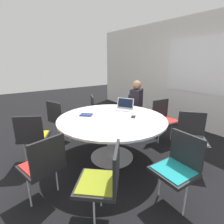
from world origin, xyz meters
TOP-DOWN VIEW (x-y plane):
  - ground_plane at (0.00, 0.00)m, footprint 16.00×16.00m
  - wall_back at (0.00, 2.58)m, footprint 8.00×0.07m
  - conference_table at (0.00, 0.00)m, footprint 1.82×1.82m
  - chair_0 at (-0.85, 1.34)m, footprint 0.58×0.59m
  - chair_1 at (-1.22, 0.43)m, footprint 0.57×0.56m
  - chair_2 at (-1.19, -0.51)m, footprint 0.56×0.55m
  - chair_3 at (-0.56, -1.16)m, footprint 0.58×0.59m
  - chair_4 at (0.38, -1.23)m, footprint 0.51×0.53m
  - chair_5 at (1.01, -0.81)m, footprint 0.61×0.61m
  - chair_6 at (1.29, 0.02)m, footprint 0.45×0.44m
  - chair_7 at (0.92, 0.90)m, footprint 0.61×0.61m
  - chair_8 at (0.07, 1.29)m, footprint 0.46×0.48m
  - person_0 at (-0.66, 1.18)m, footprint 0.37×0.42m
  - laptop at (-0.28, 0.49)m, footprint 0.41×0.37m
  - spiral_notebook at (-0.37, -0.29)m, footprint 0.25×0.26m
  - cell_phone at (0.18, 0.32)m, footprint 0.15×0.15m

SIDE VIEW (x-z plane):
  - ground_plane at x=0.00m, z-range 0.00..0.00m
  - chair_0 at x=-0.85m, z-range 0.09..0.97m
  - chair_1 at x=-1.22m, z-range 0.09..0.97m
  - chair_2 at x=-1.19m, z-range 0.09..0.97m
  - chair_3 at x=-0.56m, z-range 0.09..0.97m
  - chair_4 at x=0.38m, z-range 0.09..0.97m
  - chair_5 at x=1.01m, z-range 0.09..0.97m
  - chair_6 at x=1.29m, z-range 0.09..0.97m
  - chair_7 at x=0.92m, z-range 0.09..0.97m
  - chair_8 at x=0.07m, z-range 0.09..0.97m
  - conference_table at x=0.00m, z-range 0.24..0.98m
  - person_0 at x=-0.66m, z-range 0.11..1.34m
  - cell_phone at x=0.18m, z-range 0.75..0.75m
  - spiral_notebook at x=-0.37m, z-range 0.75..0.77m
  - laptop at x=-0.28m, z-range 0.69..0.91m
  - wall_back at x=0.00m, z-range 0.00..2.70m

